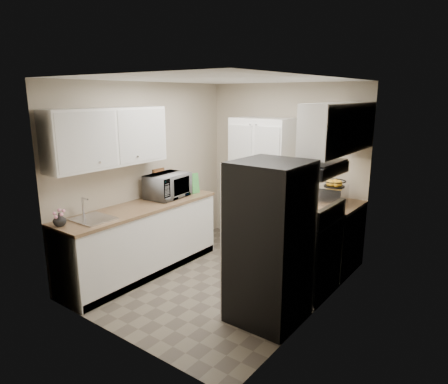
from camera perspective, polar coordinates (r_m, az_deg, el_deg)
The scene contains 16 objects.
ground at distance 5.29m, azimuth -0.44°, elevation -12.41°, with size 3.20×3.20×0.00m, color #665B4C.
room_shell at distance 4.80m, azimuth -0.72°, elevation 5.31°, with size 2.64×3.24×2.52m.
pantry_cabinet at distance 6.09m, azimuth 5.53°, elevation 1.08°, with size 0.90×0.55×2.00m, color white.
base_cabinet_left at distance 5.45m, azimuth -11.62°, elevation -6.85°, with size 0.60×2.30×0.88m, color white.
countertop_left at distance 5.31m, azimuth -11.86°, elevation -2.19°, with size 0.63×2.33×0.04m, color #846647.
base_cabinet_right at distance 5.64m, azimuth 15.16°, elevation -6.34°, with size 0.60×0.80×0.88m, color white.
countertop_right at distance 5.50m, azimuth 15.46°, elevation -1.83°, with size 0.63×0.83×0.04m, color #846647.
electric_range at distance 4.94m, azimuth 11.51°, elevation -8.57°, with size 0.71×0.78×1.13m.
refrigerator at distance 4.15m, azimuth 6.52°, elevation -7.23°, with size 0.70×0.72×1.70m, color #B7B7BC.
microwave at distance 5.64m, azimuth -8.04°, elevation 0.89°, with size 0.61×0.41×0.34m, color #AFAFB4.
wine_bottle at distance 5.90m, azimuth -7.22°, elevation 1.28°, with size 0.08×0.08×0.30m, color black.
flower_vase at distance 4.76m, azimuth -22.44°, elevation -3.65°, with size 0.14×0.14×0.15m, color silver.
cutting_board at distance 5.82m, azimuth -4.56°, elevation 1.18°, with size 0.02×0.24×0.29m, color green.
toaster_oven at distance 5.46m, azimuth 15.23°, elevation -0.42°, with size 0.32×0.41×0.24m, color silver.
fruit_basket at distance 5.42m, azimuth 15.52°, elevation 1.41°, with size 0.29×0.29×0.12m, color yellow, non-canonical shape.
kitchen_mat at distance 5.55m, azimuth 4.00°, elevation -11.05°, with size 0.46×0.74×0.01m, color tan.
Camera 1 is at (2.87, -3.78, 2.33)m, focal length 32.00 mm.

